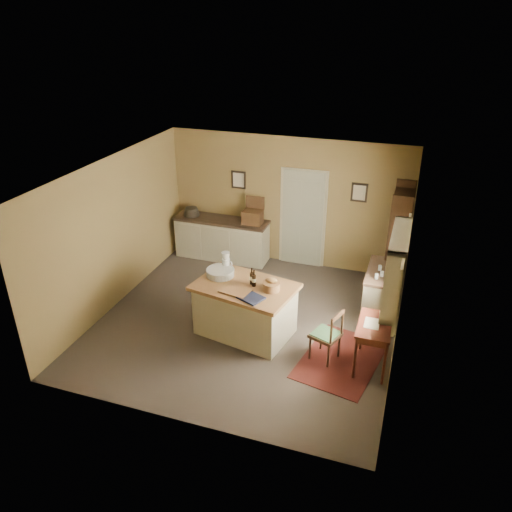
{
  "coord_description": "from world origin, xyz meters",
  "views": [
    {
      "loc": [
        2.48,
        -6.89,
        4.94
      ],
      "look_at": [
        0.06,
        0.3,
        1.15
      ],
      "focal_mm": 35.0,
      "sensor_mm": 36.0,
      "label": 1
    }
  ],
  "objects": [
    {
      "name": "writing_desk",
      "position": [
        2.2,
        -0.53,
        0.66
      ],
      "size": [
        0.5,
        0.82,
        0.82
      ],
      "color": "#3D1810",
      "rests_on": "ground"
    },
    {
      "name": "wall_left",
      "position": [
        -2.5,
        0.0,
        1.35
      ],
      "size": [
        0.1,
        5.0,
        2.7
      ],
      "primitive_type": "cube",
      "color": "olive",
      "rests_on": "ground"
    },
    {
      "name": "wall_front",
      "position": [
        0.0,
        -2.5,
        1.35
      ],
      "size": [
        5.0,
        0.1,
        2.7
      ],
      "primitive_type": "cube",
      "color": "olive",
      "rests_on": "ground"
    },
    {
      "name": "shelving_unit",
      "position": [
        2.36,
        1.82,
        1.06
      ],
      "size": [
        0.36,
        0.96,
        2.13
      ],
      "color": "black",
      "rests_on": "ground"
    },
    {
      "name": "window",
      "position": [
        2.42,
        -0.2,
        1.55
      ],
      "size": [
        0.25,
        1.99,
        1.12
      ],
      "color": "beige",
      "rests_on": "ground"
    },
    {
      "name": "desk_chair",
      "position": [
        1.48,
        -0.57,
        0.43
      ],
      "size": [
        0.52,
        0.52,
        0.87
      ],
      "primitive_type": null,
      "rotation": [
        0.0,
        0.0,
        -0.35
      ],
      "color": "black",
      "rests_on": "ground"
    },
    {
      "name": "sideboard",
      "position": [
        -1.34,
        2.2,
        0.48
      ],
      "size": [
        2.03,
        0.58,
        1.18
      ],
      "color": "beige",
      "rests_on": "ground"
    },
    {
      "name": "ceiling",
      "position": [
        0.0,
        0.0,
        2.7
      ],
      "size": [
        5.0,
        5.0,
        0.0
      ],
      "primitive_type": "plane",
      "color": "silver",
      "rests_on": "wall_back"
    },
    {
      "name": "work_island",
      "position": [
        0.07,
        -0.3,
        0.48
      ],
      "size": [
        1.77,
        1.33,
        1.2
      ],
      "rotation": [
        0.0,
        0.0,
        -0.19
      ],
      "color": "beige",
      "rests_on": "ground"
    },
    {
      "name": "wall_back",
      "position": [
        0.0,
        2.5,
        1.35
      ],
      "size": [
        5.0,
        0.1,
        2.7
      ],
      "primitive_type": "cube",
      "color": "olive",
      "rests_on": "ground"
    },
    {
      "name": "right_cabinet",
      "position": [
        2.2,
        0.94,
        0.46
      ],
      "size": [
        0.63,
        1.13,
        0.99
      ],
      "color": "beige",
      "rests_on": "ground"
    },
    {
      "name": "door",
      "position": [
        0.35,
        2.47,
        1.05
      ],
      "size": [
        0.97,
        0.06,
        2.11
      ],
      "primitive_type": "cube",
      "color": "#A3A58C",
      "rests_on": "ground"
    },
    {
      "name": "rug",
      "position": [
        1.75,
        -0.53,
        0.0
      ],
      "size": [
        1.38,
        1.78,
        0.01
      ],
      "primitive_type": "cube",
      "rotation": [
        0.0,
        0.0,
        -0.19
      ],
      "color": "#4F1713",
      "rests_on": "ground"
    },
    {
      "name": "wall_right",
      "position": [
        2.5,
        0.0,
        1.35
      ],
      "size": [
        0.1,
        5.0,
        2.7
      ],
      "primitive_type": "cube",
      "color": "olive",
      "rests_on": "ground"
    },
    {
      "name": "ground",
      "position": [
        0.0,
        0.0,
        0.0
      ],
      "size": [
        5.0,
        5.0,
        0.0
      ],
      "primitive_type": "plane",
      "color": "#53473F",
      "rests_on": "ground"
    },
    {
      "name": "framed_prints",
      "position": [
        0.2,
        2.48,
        1.72
      ],
      "size": [
        2.82,
        0.02,
        0.38
      ],
      "color": "black",
      "rests_on": "ground"
    }
  ]
}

